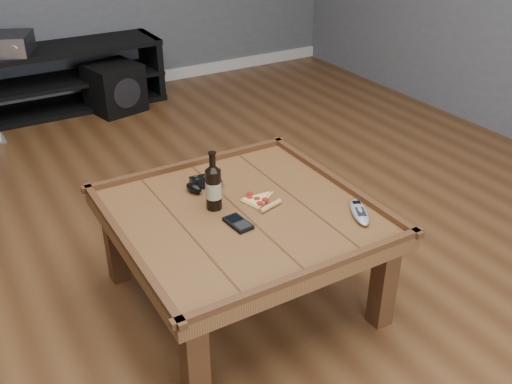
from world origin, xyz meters
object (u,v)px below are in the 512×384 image
beer_bottle (213,186)px  subwoofer (114,88)px  pizza_slice (259,201)px  remote_control (359,212)px  coffee_table (242,224)px  smartphone (238,223)px  game_controller (204,183)px  av_receiver (1,44)px  media_console (71,77)px

beer_bottle → subwoofer: size_ratio=0.57×
pizza_slice → subwoofer: pizza_slice is taller
beer_bottle → remote_control: (0.48, -0.35, -0.09)m
beer_bottle → pizza_slice: (0.18, -0.06, -0.09)m
pizza_slice → subwoofer: size_ratio=0.53×
coffee_table → smartphone: coffee_table is taller
coffee_table → game_controller: size_ratio=5.65×
coffee_table → subwoofer: size_ratio=2.33×
coffee_table → pizza_slice: coffee_table is taller
remote_control → game_controller: bearing=156.3°
remote_control → subwoofer: 2.80m
smartphone → av_receiver: (-0.39, 2.83, 0.11)m
media_console → smartphone: bearing=-91.2°
media_console → av_receiver: bearing=-179.4°
remote_control → av_receiver: size_ratio=0.41×
media_console → beer_bottle: size_ratio=5.57×
coffee_table → smartphone: 0.12m
subwoofer → beer_bottle: bearing=-111.0°
pizza_slice → subwoofer: bearing=70.3°
media_console → smartphone: (-0.06, -2.83, 0.21)m
media_console → pizza_slice: 2.73m
coffee_table → pizza_slice: bearing=15.4°
coffee_table → remote_control: size_ratio=4.97×
game_controller → av_receiver: (-0.41, 2.49, 0.10)m
media_console → subwoofer: bearing=-41.0°
coffee_table → beer_bottle: bearing=134.1°
media_console → game_controller: bearing=-90.9°
media_console → beer_bottle: beer_bottle is taller
beer_bottle → smartphone: size_ratio=1.91×
pizza_slice → subwoofer: 2.51m
pizza_slice → remote_control: remote_control is taller
av_receiver → subwoofer: size_ratio=1.13×
smartphone → av_receiver: size_ratio=0.26×
coffee_table → beer_bottle: 0.20m
coffee_table → smartphone: bearing=-126.7°
pizza_slice → av_receiver: (-0.55, 2.72, 0.11)m
game_controller → remote_control: game_controller is taller
coffee_table → beer_bottle: (-0.08, 0.08, 0.16)m
game_controller → subwoofer: bearing=88.1°
remote_control → av_receiver: bearing=132.0°
remote_control → beer_bottle: bearing=170.2°
beer_bottle → smartphone: beer_bottle is taller
media_console → subwoofer: (0.27, -0.23, -0.06)m
av_receiver → subwoofer: 0.85m
game_controller → remote_control: (0.44, -0.52, -0.01)m
media_console → av_receiver: av_receiver is taller
beer_bottle → pizza_slice: bearing=-17.5°
smartphone → media_console: bearing=83.3°
beer_bottle → media_console: bearing=88.3°
media_console → beer_bottle: bearing=-91.7°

